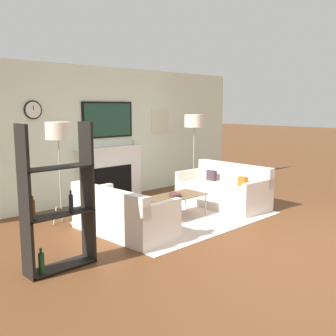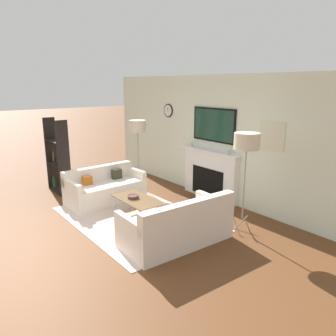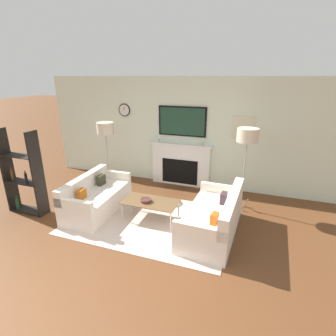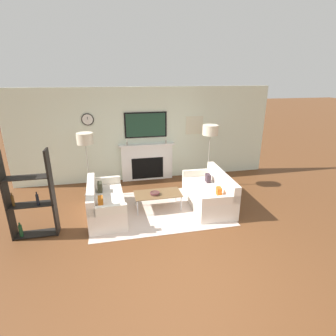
{
  "view_description": "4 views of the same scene",
  "coord_description": "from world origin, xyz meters",
  "px_view_note": "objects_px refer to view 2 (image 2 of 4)",
  "views": [
    {
      "loc": [
        -4.74,
        -2.41,
        1.92
      ],
      "look_at": [
        -0.14,
        2.34,
        0.88
      ],
      "focal_mm": 42.0,
      "sensor_mm": 36.0,
      "label": 1
    },
    {
      "loc": [
        4.95,
        -0.91,
        2.5
      ],
      "look_at": [
        0.24,
        2.79,
        0.96
      ],
      "focal_mm": 35.0,
      "sensor_mm": 36.0,
      "label": 2
    },
    {
      "loc": [
        1.86,
        -1.95,
        2.69
      ],
      "look_at": [
        0.25,
        2.51,
        1.03
      ],
      "focal_mm": 28.0,
      "sensor_mm": 36.0,
      "label": 3
    },
    {
      "loc": [
        -0.95,
        -3.22,
        2.99
      ],
      "look_at": [
        0.26,
        2.41,
        0.95
      ],
      "focal_mm": 28.0,
      "sensor_mm": 36.0,
      "label": 4
    }
  ],
  "objects_px": {
    "couch_left": "(105,189)",
    "floor_lamp_right": "(247,142)",
    "decorative_bowl": "(133,197)",
    "coffee_table": "(137,200)",
    "couch_right": "(178,227)",
    "shelf_unit": "(57,159)",
    "floor_lamp_left": "(138,127)"
  },
  "relations": [
    {
      "from": "decorative_bowl",
      "to": "shelf_unit",
      "type": "height_order",
      "value": "shelf_unit"
    },
    {
      "from": "decorative_bowl",
      "to": "floor_lamp_right",
      "type": "bearing_deg",
      "value": 33.23
    },
    {
      "from": "couch_left",
      "to": "shelf_unit",
      "type": "distance_m",
      "value": 1.52
    },
    {
      "from": "floor_lamp_right",
      "to": "coffee_table",
      "type": "bearing_deg",
      "value": -146.69
    },
    {
      "from": "couch_left",
      "to": "decorative_bowl",
      "type": "distance_m",
      "value": 1.15
    },
    {
      "from": "floor_lamp_right",
      "to": "decorative_bowl",
      "type": "bearing_deg",
      "value": -146.77
    },
    {
      "from": "coffee_table",
      "to": "floor_lamp_left",
      "type": "bearing_deg",
      "value": 146.08
    },
    {
      "from": "couch_left",
      "to": "floor_lamp_right",
      "type": "distance_m",
      "value": 3.34
    },
    {
      "from": "coffee_table",
      "to": "decorative_bowl",
      "type": "bearing_deg",
      "value": -148.46
    },
    {
      "from": "decorative_bowl",
      "to": "floor_lamp_right",
      "type": "height_order",
      "value": "floor_lamp_right"
    },
    {
      "from": "couch_left",
      "to": "couch_right",
      "type": "xyz_separation_m",
      "value": [
        2.47,
        -0.0,
        0.0
      ]
    },
    {
      "from": "decorative_bowl",
      "to": "shelf_unit",
      "type": "bearing_deg",
      "value": -167.93
    },
    {
      "from": "couch_left",
      "to": "decorative_bowl",
      "type": "bearing_deg",
      "value": 0.39
    },
    {
      "from": "coffee_table",
      "to": "shelf_unit",
      "type": "xyz_separation_m",
      "value": [
        -2.54,
        -0.57,
        0.43
      ]
    },
    {
      "from": "shelf_unit",
      "to": "coffee_table",
      "type": "bearing_deg",
      "value": 12.72
    },
    {
      "from": "couch_left",
      "to": "coffee_table",
      "type": "distance_m",
      "value": 1.22
    },
    {
      "from": "floor_lamp_right",
      "to": "shelf_unit",
      "type": "bearing_deg",
      "value": -158.45
    },
    {
      "from": "coffee_table",
      "to": "decorative_bowl",
      "type": "height_order",
      "value": "decorative_bowl"
    },
    {
      "from": "couch_right",
      "to": "floor_lamp_right",
      "type": "distance_m",
      "value": 1.77
    },
    {
      "from": "floor_lamp_right",
      "to": "couch_left",
      "type": "bearing_deg",
      "value": -158.37
    },
    {
      "from": "coffee_table",
      "to": "shelf_unit",
      "type": "distance_m",
      "value": 2.64
    },
    {
      "from": "decorative_bowl",
      "to": "shelf_unit",
      "type": "relative_size",
      "value": 0.13
    },
    {
      "from": "couch_right",
      "to": "floor_lamp_left",
      "type": "distance_m",
      "value": 3.31
    },
    {
      "from": "shelf_unit",
      "to": "couch_left",
      "type": "bearing_deg",
      "value": 21.38
    },
    {
      "from": "decorative_bowl",
      "to": "couch_left",
      "type": "bearing_deg",
      "value": -179.61
    },
    {
      "from": "couch_left",
      "to": "floor_lamp_right",
      "type": "bearing_deg",
      "value": 21.63
    },
    {
      "from": "couch_left",
      "to": "coffee_table",
      "type": "height_order",
      "value": "couch_left"
    },
    {
      "from": "floor_lamp_left",
      "to": "floor_lamp_right",
      "type": "bearing_deg",
      "value": 0.0
    },
    {
      "from": "coffee_table",
      "to": "couch_left",
      "type": "bearing_deg",
      "value": -177.44
    },
    {
      "from": "decorative_bowl",
      "to": "floor_lamp_left",
      "type": "relative_size",
      "value": 0.13
    },
    {
      "from": "floor_lamp_left",
      "to": "shelf_unit",
      "type": "distance_m",
      "value": 2.03
    },
    {
      "from": "coffee_table",
      "to": "couch_right",
      "type": "bearing_deg",
      "value": -2.46
    }
  ]
}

